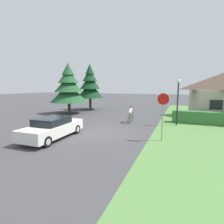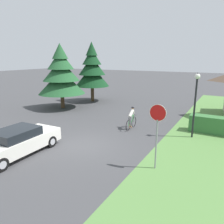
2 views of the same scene
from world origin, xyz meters
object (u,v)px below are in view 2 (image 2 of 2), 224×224
(sedan_left_lane, at_px, (17,142))
(street_lamp, at_px, (196,94))
(cyclist, at_px, (131,119))
(conifer_tall_far, at_px, (92,69))
(stop_sign, at_px, (157,124))
(conifer_tall_near, at_px, (61,75))

(sedan_left_lane, relative_size, street_lamp, 1.13)
(cyclist, xyz_separation_m, conifer_tall_far, (-8.08, 7.04, 2.88))
(sedan_left_lane, distance_m, conifer_tall_far, 14.86)
(stop_sign, xyz_separation_m, conifer_tall_near, (-12.06, 7.39, 1.18))
(street_lamp, bearing_deg, conifer_tall_near, 169.51)
(street_lamp, distance_m, conifer_tall_near, 13.04)
(street_lamp, relative_size, conifer_tall_far, 0.61)
(sedan_left_lane, xyz_separation_m, conifer_tall_near, (-5.36, 9.44, 2.62))
(sedan_left_lane, bearing_deg, conifer_tall_near, 28.53)
(cyclist, height_order, conifer_tall_far, conifer_tall_far)
(street_lamp, height_order, conifer_tall_near, conifer_tall_near)
(cyclist, height_order, stop_sign, stop_sign)
(sedan_left_lane, xyz_separation_m, stop_sign, (6.71, 2.05, 1.44))
(conifer_tall_near, bearing_deg, sedan_left_lane, -60.42)
(stop_sign, height_order, street_lamp, street_lamp)
(stop_sign, bearing_deg, conifer_tall_far, -45.10)
(conifer_tall_near, height_order, conifer_tall_far, conifer_tall_far)
(stop_sign, relative_size, conifer_tall_far, 0.45)
(stop_sign, relative_size, conifer_tall_near, 0.48)
(stop_sign, relative_size, street_lamp, 0.74)
(conifer_tall_far, bearing_deg, conifer_tall_near, -98.40)
(sedan_left_lane, relative_size, conifer_tall_far, 0.70)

